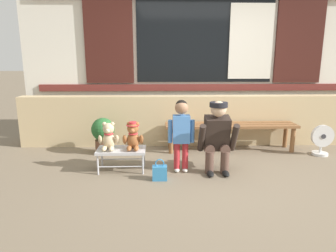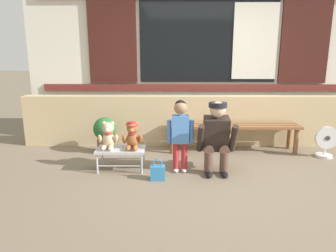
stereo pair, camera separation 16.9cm
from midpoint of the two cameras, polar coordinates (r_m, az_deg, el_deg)
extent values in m
plane|color=#756651|center=(4.01, 8.98, -9.08)|extent=(60.00, 60.00, 0.00)
cube|color=tan|center=(5.24, 6.32, 1.09)|extent=(6.29, 0.25, 0.85)
cube|color=silver|center=(5.65, 5.87, 14.00)|extent=(6.42, 0.20, 3.21)
cube|color=maroon|center=(5.56, 5.88, 7.25)|extent=(5.91, 0.04, 0.12)
cube|color=black|center=(5.54, 6.07, 15.52)|extent=(2.40, 0.03, 1.40)
cube|color=silver|center=(5.69, 14.54, 15.12)|extent=(0.77, 0.02, 1.29)
cube|color=#3D1914|center=(5.57, -11.98, 15.30)|extent=(0.84, 0.05, 1.43)
cube|color=#3D1914|center=(5.99, 22.76, 14.42)|extent=(0.84, 0.05, 1.43)
cube|color=brown|center=(4.81, 11.15, -0.20)|extent=(2.10, 0.11, 0.04)
cube|color=brown|center=(4.95, 10.80, 0.18)|extent=(2.10, 0.11, 0.04)
cube|color=brown|center=(5.09, 10.46, 0.53)|extent=(2.10, 0.11, 0.04)
cylinder|color=brown|center=(4.75, -0.46, -2.86)|extent=(0.07, 0.07, 0.40)
cylinder|color=brown|center=(5.02, -0.53, -1.99)|extent=(0.07, 0.07, 0.40)
cylinder|color=brown|center=(5.17, 21.59, -2.49)|extent=(0.07, 0.07, 0.40)
cylinder|color=brown|center=(5.42, 20.45, -1.71)|extent=(0.07, 0.07, 0.40)
cube|color=#BCBCC1|center=(4.09, -9.97, -4.52)|extent=(0.64, 0.36, 0.04)
cylinder|color=#BCBCC1|center=(4.05, -14.28, -7.15)|extent=(0.02, 0.02, 0.26)
cylinder|color=#BCBCC1|center=(4.32, -13.44, -5.79)|extent=(0.02, 0.02, 0.26)
cylinder|color=#BCBCC1|center=(3.96, -6.00, -7.25)|extent=(0.02, 0.02, 0.26)
cylinder|color=#BCBCC1|center=(4.24, -5.71, -5.85)|extent=(0.02, 0.02, 0.26)
cylinder|color=#BCBCC1|center=(4.00, -10.17, -7.58)|extent=(0.58, 0.02, 0.02)
cylinder|color=#BCBCC1|center=(4.28, -9.59, -6.18)|extent=(0.58, 0.02, 0.02)
ellipsoid|color=#CCB289|center=(4.09, -12.22, -2.71)|extent=(0.17, 0.14, 0.22)
sphere|color=#CCB289|center=(4.04, -12.35, -0.48)|extent=(0.15, 0.15, 0.15)
sphere|color=#FFEEBB|center=(4.00, -12.48, -0.82)|extent=(0.06, 0.06, 0.06)
sphere|color=#CCB289|center=(4.05, -13.10, 0.36)|extent=(0.06, 0.06, 0.06)
ellipsoid|color=#CCB289|center=(4.08, -13.82, -2.55)|extent=(0.06, 0.11, 0.16)
ellipsoid|color=#CCB289|center=(4.02, -13.12, -4.18)|extent=(0.06, 0.15, 0.06)
sphere|color=#CCB289|center=(4.03, -11.64, 0.37)|extent=(0.06, 0.06, 0.06)
ellipsoid|color=#CCB289|center=(4.04, -10.77, -2.55)|extent=(0.06, 0.11, 0.16)
ellipsoid|color=#CCB289|center=(4.00, -11.80, -4.19)|extent=(0.06, 0.15, 0.06)
torus|color=red|center=(4.07, -12.29, -1.44)|extent=(0.13, 0.13, 0.02)
ellipsoid|color=#93562D|center=(4.05, -7.76, -2.71)|extent=(0.17, 0.14, 0.22)
sphere|color=#93562D|center=(4.00, -7.84, -0.45)|extent=(0.15, 0.15, 0.15)
sphere|color=#C87B48|center=(3.95, -7.92, -0.80)|extent=(0.06, 0.06, 0.06)
sphere|color=#93562D|center=(4.00, -8.60, 0.39)|extent=(0.06, 0.06, 0.06)
ellipsoid|color=#93562D|center=(4.03, -9.37, -2.55)|extent=(0.06, 0.11, 0.16)
ellipsoid|color=#93562D|center=(3.96, -8.57, -4.20)|extent=(0.06, 0.15, 0.06)
sphere|color=#93562D|center=(3.99, -7.10, 0.40)|extent=(0.06, 0.06, 0.06)
ellipsoid|color=#93562D|center=(4.00, -6.24, -2.55)|extent=(0.06, 0.11, 0.16)
ellipsoid|color=#93562D|center=(3.95, -7.22, -4.20)|extent=(0.06, 0.15, 0.06)
torus|color=red|center=(4.02, -7.80, -1.42)|extent=(0.13, 0.13, 0.02)
cylinder|color=red|center=(3.99, -7.85, 0.14)|extent=(0.17, 0.17, 0.01)
cylinder|color=red|center=(3.99, -7.86, 0.46)|extent=(0.10, 0.10, 0.04)
cylinder|color=#B7282D|center=(4.01, 0.48, -5.60)|extent=(0.08, 0.08, 0.36)
ellipsoid|color=silver|center=(4.05, 0.48, -8.31)|extent=(0.07, 0.12, 0.05)
cylinder|color=#B7282D|center=(4.01, 2.05, -5.58)|extent=(0.08, 0.08, 0.36)
ellipsoid|color=silver|center=(4.06, 2.05, -8.29)|extent=(0.07, 0.12, 0.05)
cube|color=#4C84CC|center=(3.91, 1.29, -0.58)|extent=(0.22, 0.15, 0.36)
cylinder|color=#4C84CC|center=(3.91, -0.83, -1.03)|extent=(0.06, 0.06, 0.30)
cylinder|color=#4C84CC|center=(3.93, 3.40, -0.99)|extent=(0.06, 0.06, 0.30)
sphere|color=#9E7051|center=(3.85, 1.31, 3.47)|extent=(0.17, 0.17, 0.17)
sphere|color=black|center=(3.86, 1.31, 3.79)|extent=(0.16, 0.16, 0.16)
cylinder|color=brown|center=(3.98, 6.62, -6.88)|extent=(0.11, 0.11, 0.30)
cylinder|color=brown|center=(4.06, 6.40, -3.95)|extent=(0.13, 0.32, 0.13)
ellipsoid|color=black|center=(3.95, 6.74, -8.91)|extent=(0.09, 0.20, 0.06)
cylinder|color=brown|center=(4.01, 9.47, -6.80)|extent=(0.11, 0.11, 0.30)
cylinder|color=brown|center=(4.09, 9.18, -3.90)|extent=(0.13, 0.32, 0.13)
ellipsoid|color=black|center=(3.98, 9.62, -8.81)|extent=(0.09, 0.20, 0.06)
cube|color=#2D231E|center=(3.99, 7.95, -1.30)|extent=(0.32, 0.30, 0.47)
cylinder|color=#2D231E|center=(3.88, 5.12, -2.27)|extent=(0.08, 0.28, 0.40)
cylinder|color=#2D231E|center=(3.95, 11.18, -2.19)|extent=(0.08, 0.28, 0.40)
sphere|color=#DBB28E|center=(3.86, 8.28, 3.20)|extent=(0.20, 0.20, 0.20)
cylinder|color=black|center=(3.85, 8.30, 4.01)|extent=(0.23, 0.23, 0.06)
cube|color=brown|center=(4.15, 10.28, -2.84)|extent=(0.10, 0.22, 0.16)
cube|color=teal|center=(3.78, -2.86, -8.85)|extent=(0.18, 0.11, 0.18)
torus|color=teal|center=(3.74, -2.88, -7.07)|extent=(0.11, 0.01, 0.11)
cylinder|color=brown|center=(4.90, -12.98, -3.81)|extent=(0.26, 0.26, 0.22)
sphere|color=#28602D|center=(4.83, -13.15, -0.63)|extent=(0.36, 0.36, 0.36)
cylinder|color=silver|center=(5.25, 25.89, -4.71)|extent=(0.24, 0.24, 0.04)
cylinder|color=silver|center=(5.23, 25.96, -3.98)|extent=(0.04, 0.04, 0.10)
cylinder|color=silver|center=(5.16, 26.30, -1.70)|extent=(0.34, 0.06, 0.34)
cylinder|color=#333338|center=(5.16, 26.30, -1.70)|extent=(0.07, 0.08, 0.07)
camera|label=1|loc=(0.08, -91.15, -0.26)|focal=32.31mm
camera|label=2|loc=(0.08, 88.85, 0.26)|focal=32.31mm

